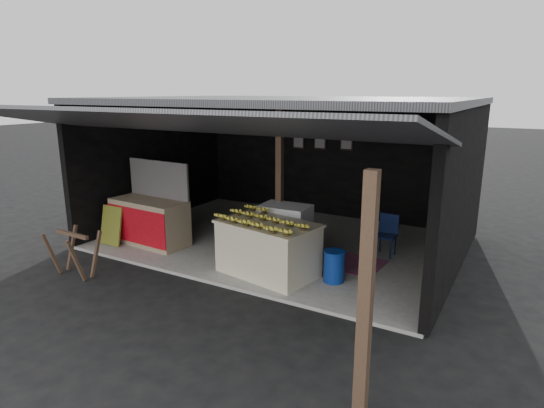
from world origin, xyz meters
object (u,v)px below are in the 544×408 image
Objects in this scene: plastic_chair at (387,231)px; neighbor_stall at (150,220)px; water_barrel at (334,267)px; banana_table at (268,248)px; white_crate at (285,231)px; sawhorse at (73,249)px.

neighbor_stall is at bearing -156.22° from plastic_chair.
water_barrel is 1.77m from plastic_chair.
banana_table is 2.48m from plastic_chair.
white_crate reaches higher than sawhorse.
neighbor_stall is at bearing -173.74° from banana_table.
neighbor_stall reaches higher than white_crate.
white_crate is at bearing 43.40° from sawhorse.
sawhorse is at bearing -138.77° from plastic_chair.
sawhorse is (-2.93, -1.65, -0.02)m from banana_table.
neighbor_stall reaches higher than sawhorse.
white_crate reaches higher than plastic_chair.
water_barrel is (4.05, 0.06, -0.26)m from neighbor_stall.
plastic_chair is (1.64, 1.10, -0.04)m from white_crate.
white_crate is at bearing 153.76° from water_barrel.
neighbor_stall is 4.79m from plastic_chair.
neighbor_stall is at bearing -168.34° from white_crate.
neighbor_stall is 2.13× the size of plastic_chair.
sawhorse is 1.01× the size of plastic_chair.
neighbor_stall is 4.06m from water_barrel.
plastic_chair is at bearing 77.35° from water_barrel.
white_crate is at bearing 16.73° from neighbor_stall.
banana_table is at bearing -0.85° from neighbor_stall.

